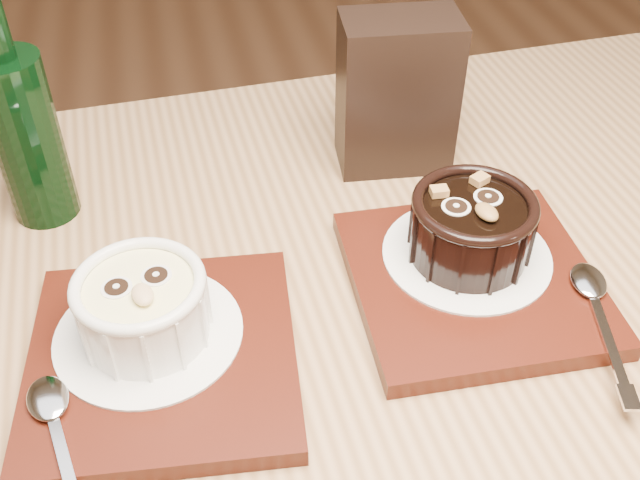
# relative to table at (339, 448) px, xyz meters

# --- Properties ---
(table) EXTENTS (1.24, 0.85, 0.75)m
(table) POSITION_rel_table_xyz_m (0.00, 0.00, 0.00)
(table) COLOR olive
(table) RESTS_ON ground
(tray_left) EXTENTS (0.20, 0.20, 0.01)m
(tray_left) POSITION_rel_table_xyz_m (-0.12, 0.03, 0.10)
(tray_left) COLOR #45150B
(tray_left) RESTS_ON table
(doily_left) EXTENTS (0.13, 0.13, 0.00)m
(doily_left) POSITION_rel_table_xyz_m (-0.12, 0.05, 0.11)
(doily_left) COLOR white
(doily_left) RESTS_ON tray_left
(ramekin_white) EXTENTS (0.09, 0.09, 0.05)m
(ramekin_white) POSITION_rel_table_xyz_m (-0.12, 0.05, 0.14)
(ramekin_white) COLOR white
(ramekin_white) RESTS_ON doily_left
(spoon_left) EXTENTS (0.06, 0.14, 0.01)m
(spoon_left) POSITION_rel_table_xyz_m (-0.18, -0.03, 0.11)
(spoon_left) COLOR silver
(spoon_left) RESTS_ON tray_left
(tray_right) EXTENTS (0.19, 0.19, 0.01)m
(tray_right) POSITION_rel_table_xyz_m (0.12, 0.06, 0.10)
(tray_right) COLOR #45150B
(tray_right) RESTS_ON table
(doily_right) EXTENTS (0.13, 0.13, 0.00)m
(doily_right) POSITION_rel_table_xyz_m (0.12, 0.08, 0.11)
(doily_right) COLOR white
(doily_right) RESTS_ON tray_right
(ramekin_dark) EXTENTS (0.09, 0.09, 0.06)m
(ramekin_dark) POSITION_rel_table_xyz_m (0.12, 0.08, 0.14)
(ramekin_dark) COLOR black
(ramekin_dark) RESTS_ON doily_right
(spoon_right) EXTENTS (0.06, 0.14, 0.01)m
(spoon_right) POSITION_rel_table_xyz_m (0.19, -0.00, 0.11)
(spoon_right) COLOR silver
(spoon_right) RESTS_ON tray_right
(condiment_stand) EXTENTS (0.11, 0.07, 0.14)m
(condiment_stand) POSITION_rel_table_xyz_m (0.11, 0.23, 0.16)
(condiment_stand) COLOR black
(condiment_stand) RESTS_ON table
(green_bottle) EXTENTS (0.05, 0.05, 0.20)m
(green_bottle) POSITION_rel_table_xyz_m (-0.20, 0.23, 0.17)
(green_bottle) COLOR black
(green_bottle) RESTS_ON table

